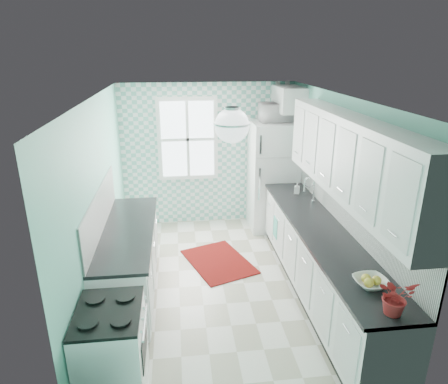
{
  "coord_description": "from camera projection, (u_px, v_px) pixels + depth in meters",
  "views": [
    {
      "loc": [
        -0.54,
        -4.64,
        3.03
      ],
      "look_at": [
        0.05,
        0.25,
        1.25
      ],
      "focal_mm": 32.0,
      "sensor_mm": 36.0,
      "label": 1
    }
  ],
  "objects": [
    {
      "name": "floor",
      "position": [
        223.0,
        285.0,
        5.43
      ],
      "size": [
        3.0,
        4.4,
        0.02
      ],
      "primitive_type": "cube",
      "color": "silver",
      "rests_on": "ground"
    },
    {
      "name": "ceiling",
      "position": [
        222.0,
        96.0,
        4.58
      ],
      "size": [
        3.0,
        4.4,
        0.02
      ],
      "primitive_type": "cube",
      "color": "white",
      "rests_on": "wall_back"
    },
    {
      "name": "wall_back",
      "position": [
        208.0,
        155.0,
        7.07
      ],
      "size": [
        3.0,
        0.02,
        2.5
      ],
      "primitive_type": "cube",
      "color": "#71CBB4",
      "rests_on": "floor"
    },
    {
      "name": "wall_front",
      "position": [
        257.0,
        305.0,
        2.94
      ],
      "size": [
        3.0,
        0.02,
        2.5
      ],
      "primitive_type": "cube",
      "color": "#71CBB4",
      "rests_on": "floor"
    },
    {
      "name": "wall_left",
      "position": [
        99.0,
        204.0,
        4.83
      ],
      "size": [
        0.02,
        4.4,
        2.5
      ],
      "primitive_type": "cube",
      "color": "#71CBB4",
      "rests_on": "floor"
    },
    {
      "name": "wall_right",
      "position": [
        338.0,
        194.0,
        5.18
      ],
      "size": [
        0.02,
        4.4,
        2.5
      ],
      "primitive_type": "cube",
      "color": "#71CBB4",
      "rests_on": "floor"
    },
    {
      "name": "accent_wall",
      "position": [
        208.0,
        155.0,
        7.05
      ],
      "size": [
        3.0,
        0.01,
        2.5
      ],
      "primitive_type": "cube",
      "color": "#6CB7A8",
      "rests_on": "wall_back"
    },
    {
      "name": "window",
      "position": [
        188.0,
        139.0,
        6.88
      ],
      "size": [
        1.04,
        0.05,
        1.44
      ],
      "color": "white",
      "rests_on": "wall_back"
    },
    {
      "name": "backsplash_right",
      "position": [
        348.0,
        210.0,
        4.82
      ],
      "size": [
        0.02,
        3.6,
        0.51
      ],
      "primitive_type": "cube",
      "color": "white",
      "rests_on": "wall_right"
    },
    {
      "name": "backsplash_left",
      "position": [
        100.0,
        211.0,
        4.78
      ],
      "size": [
        0.02,
        2.15,
        0.51
      ],
      "primitive_type": "cube",
      "color": "white",
      "rests_on": "wall_left"
    },
    {
      "name": "upper_cabinets_right",
      "position": [
        349.0,
        158.0,
        4.37
      ],
      "size": [
        0.33,
        3.2,
        0.9
      ],
      "primitive_type": "cube",
      "color": "silver",
      "rests_on": "wall_right"
    },
    {
      "name": "upper_cabinet_fridge",
      "position": [
        288.0,
        99.0,
        6.52
      ],
      "size": [
        0.4,
        0.74,
        0.4
      ],
      "primitive_type": "cube",
      "color": "silver",
      "rests_on": "wall_right"
    },
    {
      "name": "ceiling_light",
      "position": [
        232.0,
        125.0,
        3.89
      ],
      "size": [
        0.34,
        0.34,
        0.35
      ],
      "color": "silver",
      "rests_on": "ceiling"
    },
    {
      "name": "base_cabinets_right",
      "position": [
        320.0,
        265.0,
        5.04
      ],
      "size": [
        0.6,
        3.6,
        0.9
      ],
      "primitive_type": "cube",
      "color": "white",
      "rests_on": "floor"
    },
    {
      "name": "countertop_right",
      "position": [
        322.0,
        231.0,
        4.88
      ],
      "size": [
        0.63,
        3.6,
        0.04
      ],
      "primitive_type": "cube",
      "color": "black",
      "rests_on": "base_cabinets_right"
    },
    {
      "name": "base_cabinets_left",
      "position": [
        130.0,
        264.0,
        5.07
      ],
      "size": [
        0.6,
        2.15,
        0.9
      ],
      "primitive_type": "cube",
      "color": "white",
      "rests_on": "floor"
    },
    {
      "name": "countertop_left",
      "position": [
        128.0,
        230.0,
        4.91
      ],
      "size": [
        0.63,
        2.15,
        0.04
      ],
      "primitive_type": "cube",
      "color": "black",
      "rests_on": "base_cabinets_left"
    },
    {
      "name": "fridge",
      "position": [
        274.0,
        176.0,
        6.92
      ],
      "size": [
        0.82,
        0.81,
        1.88
      ],
      "rotation": [
        0.0,
        0.0,
        -0.06
      ],
      "color": "white",
      "rests_on": "floor"
    },
    {
      "name": "stove",
      "position": [
        112.0,
        350.0,
        3.61
      ],
      "size": [
        0.58,
        0.72,
        0.87
      ],
      "rotation": [
        0.0,
        0.0,
        -0.05
      ],
      "color": "white",
      "rests_on": "floor"
    },
    {
      "name": "sink",
      "position": [
        302.0,
        204.0,
        5.68
      ],
      "size": [
        0.43,
        0.36,
        0.53
      ],
      "rotation": [
        0.0,
        0.0,
        0.01
      ],
      "color": "silver",
      "rests_on": "countertop_right"
    },
    {
      "name": "rug",
      "position": [
        219.0,
        262.0,
        6.0
      ],
      "size": [
        1.14,
        1.34,
        0.02
      ],
      "primitive_type": "cube",
      "rotation": [
        0.0,
        0.0,
        0.35
      ],
      "color": "#6F0302",
      "rests_on": "floor"
    },
    {
      "name": "dish_towel",
      "position": [
        275.0,
        228.0,
        6.02
      ],
      "size": [
        0.06,
        0.21,
        0.31
      ],
      "primitive_type": "cube",
      "rotation": [
        0.0,
        0.0,
        -0.23
      ],
      "color": "#6AC1B9",
      "rests_on": "base_cabinets_right"
    },
    {
      "name": "fruit_bowl",
      "position": [
        371.0,
        283.0,
        3.71
      ],
      "size": [
        0.34,
        0.34,
        0.08
      ],
      "primitive_type": "imported",
      "rotation": [
        0.0,
        0.0,
        0.09
      ],
      "color": "white",
      "rests_on": "countertop_right"
    },
    {
      "name": "potted_plant",
      "position": [
        396.0,
        297.0,
        3.29
      ],
      "size": [
        0.33,
        0.3,
        0.33
      ],
      "primitive_type": "imported",
      "rotation": [
        0.0,
        0.0,
        0.18
      ],
      "color": "#B72311",
      "rests_on": "countertop_right"
    },
    {
      "name": "soap_bottle",
      "position": [
        297.0,
        188.0,
        6.07
      ],
      "size": [
        0.1,
        0.1,
        0.17
      ],
      "primitive_type": "imported",
      "rotation": [
        0.0,
        0.0,
        -0.37
      ],
      "color": "#8CAEBE",
      "rests_on": "countertop_right"
    },
    {
      "name": "microwave",
      "position": [
        277.0,
        112.0,
        6.55
      ],
      "size": [
        0.56,
        0.39,
        0.31
      ],
      "primitive_type": "imported",
      "rotation": [
        0.0,
        0.0,
        3.16
      ],
      "color": "white",
      "rests_on": "fridge"
    }
  ]
}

